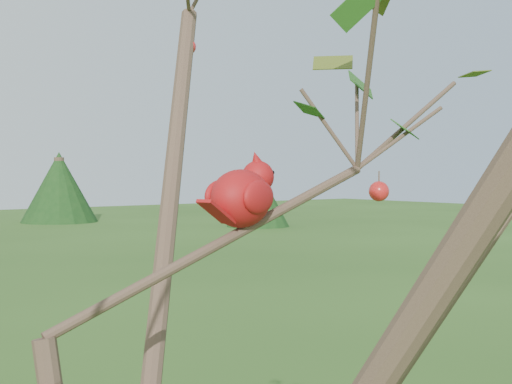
% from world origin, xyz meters
% --- Properties ---
extents(crabapple_tree, '(2.35, 2.05, 2.95)m').
position_xyz_m(crabapple_tree, '(0.03, -0.02, 2.12)').
color(crabapple_tree, '#3F2E22').
rests_on(crabapple_tree, ground).
extents(cardinal, '(0.20, 0.13, 0.15)m').
position_xyz_m(cardinal, '(0.30, 0.07, 2.15)').
color(cardinal, '#B0160F').
rests_on(cardinal, ground).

